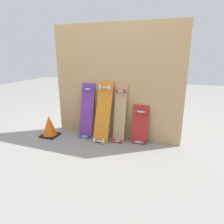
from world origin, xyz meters
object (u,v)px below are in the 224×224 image
(skateboard_purple, at_px, (87,113))
(traffic_cone, at_px, (49,126))
(skateboard_red, at_px, (140,127))
(skateboard_orange, at_px, (103,114))
(skateboard_natural, at_px, (120,116))

(skateboard_purple, distance_m, traffic_cone, 0.62)
(skateboard_red, bearing_deg, skateboard_purple, -176.78)
(skateboard_orange, height_order, skateboard_red, skateboard_orange)
(skateboard_red, distance_m, traffic_cone, 1.39)
(traffic_cone, bearing_deg, skateboard_orange, 12.13)
(skateboard_purple, xyz_separation_m, traffic_cone, (-0.54, -0.23, -0.21))
(skateboard_orange, distance_m, skateboard_natural, 0.25)
(skateboard_natural, bearing_deg, skateboard_purple, -178.80)
(skateboard_purple, bearing_deg, skateboard_natural, 1.20)
(skateboard_orange, relative_size, traffic_cone, 2.78)
(skateboard_natural, bearing_deg, traffic_cone, -167.41)
(skateboard_orange, bearing_deg, skateboard_natural, 14.17)
(skateboard_purple, height_order, skateboard_natural, skateboard_natural)
(skateboard_red, bearing_deg, traffic_cone, -168.64)
(skateboard_natural, height_order, skateboard_red, skateboard_natural)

